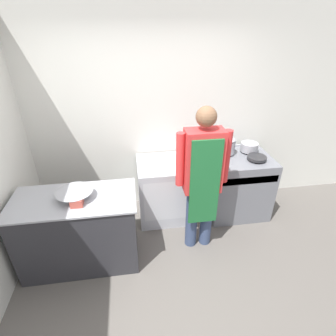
{
  "coord_description": "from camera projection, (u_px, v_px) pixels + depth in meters",
  "views": [
    {
      "loc": [
        -0.28,
        -1.73,
        2.44
      ],
      "look_at": [
        0.11,
        0.9,
        0.96
      ],
      "focal_mm": 28.0,
      "sensor_mm": 36.0,
      "label": 1
    }
  ],
  "objects": [
    {
      "name": "fridge_unit",
      "position": [
        163.0,
        190.0,
        3.63
      ],
      "size": [
        0.68,
        0.68,
        0.83
      ],
      "color": "silver",
      "rests_on": "ground_plane"
    },
    {
      "name": "wall_back",
      "position": [
        151.0,
        116.0,
        3.5
      ],
      "size": [
        8.0,
        0.05,
        2.7
      ],
      "color": "silver",
      "rests_on": "ground_plane"
    },
    {
      "name": "person_cook",
      "position": [
        202.0,
        175.0,
        2.84
      ],
      "size": [
        0.59,
        0.24,
        1.75
      ],
      "color": "#38476B",
      "rests_on": "ground_plane"
    },
    {
      "name": "prep_counter",
      "position": [
        80.0,
        230.0,
        2.89
      ],
      "size": [
        1.28,
        0.64,
        0.86
      ],
      "color": "#2D2D33",
      "rests_on": "ground_plane"
    },
    {
      "name": "stock_pot",
      "position": [
        225.0,
        145.0,
        3.53
      ],
      "size": [
        0.26,
        0.26,
        0.22
      ],
      "color": "#9EA0A8",
      "rests_on": "stove"
    },
    {
      "name": "saute_pan",
      "position": [
        257.0,
        158.0,
        3.4
      ],
      "size": [
        0.25,
        0.25,
        0.04
      ],
      "color": "#262628",
      "rests_on": "stove"
    },
    {
      "name": "stove",
      "position": [
        237.0,
        184.0,
        3.72
      ],
      "size": [
        0.82,
        0.72,
        0.89
      ],
      "color": "slate",
      "rests_on": "ground_plane"
    },
    {
      "name": "mixing_bowl",
      "position": [
        75.0,
        195.0,
        2.67
      ],
      "size": [
        0.37,
        0.37,
        0.09
      ],
      "color": "#9EA0A8",
      "rests_on": "prep_counter"
    },
    {
      "name": "ground_plane",
      "position": [
        170.0,
        292.0,
        2.71
      ],
      "size": [
        14.0,
        14.0,
        0.0
      ],
      "primitive_type": "plane",
      "color": "#5B5651"
    },
    {
      "name": "plastic_tub",
      "position": [
        77.0,
        202.0,
        2.56
      ],
      "size": [
        0.12,
        0.12,
        0.08
      ],
      "color": "#B24C3F",
      "rests_on": "prep_counter"
    },
    {
      "name": "wall_left",
      "position": [
        0.0,
        143.0,
        2.71
      ],
      "size": [
        0.05,
        8.0,
        2.7
      ],
      "color": "silver",
      "rests_on": "ground_plane"
    },
    {
      "name": "sauce_pot",
      "position": [
        249.0,
        147.0,
        3.6
      ],
      "size": [
        0.24,
        0.24,
        0.12
      ],
      "color": "#9EA0A8",
      "rests_on": "stove"
    }
  ]
}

